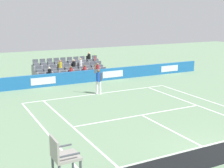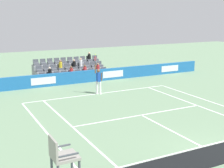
% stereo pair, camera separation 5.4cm
% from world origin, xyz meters
% --- Properties ---
extents(line_baseline, '(10.97, 0.10, 0.01)m').
position_xyz_m(line_baseline, '(0.00, -11.89, 0.00)').
color(line_baseline, white).
rests_on(line_baseline, ground).
extents(line_service, '(8.23, 0.10, 0.01)m').
position_xyz_m(line_service, '(0.00, -6.40, 0.00)').
color(line_service, white).
rests_on(line_service, ground).
extents(line_centre_service, '(0.10, 6.40, 0.01)m').
position_xyz_m(line_centre_service, '(0.00, -3.20, 0.00)').
color(line_centre_service, white).
rests_on(line_centre_service, ground).
extents(line_singles_sideline_left, '(0.10, 11.89, 0.01)m').
position_xyz_m(line_singles_sideline_left, '(4.12, -5.95, 0.00)').
color(line_singles_sideline_left, white).
rests_on(line_singles_sideline_left, ground).
extents(line_singles_sideline_right, '(0.10, 11.89, 0.01)m').
position_xyz_m(line_singles_sideline_right, '(-4.12, -5.95, 0.00)').
color(line_singles_sideline_right, white).
rests_on(line_singles_sideline_right, ground).
extents(line_doubles_sideline_left, '(0.10, 11.89, 0.01)m').
position_xyz_m(line_doubles_sideline_left, '(5.49, -5.95, 0.00)').
color(line_doubles_sideline_left, white).
rests_on(line_doubles_sideline_left, ground).
extents(line_doubles_sideline_right, '(0.10, 11.89, 0.01)m').
position_xyz_m(line_doubles_sideline_right, '(-5.49, -5.95, 0.00)').
color(line_doubles_sideline_right, white).
rests_on(line_doubles_sideline_right, ground).
extents(line_centre_mark, '(0.10, 0.20, 0.01)m').
position_xyz_m(line_centre_mark, '(0.00, -11.79, 0.00)').
color(line_centre_mark, white).
rests_on(line_centre_mark, ground).
extents(sponsor_barrier, '(24.33, 0.22, 1.00)m').
position_xyz_m(sponsor_barrier, '(0.00, -15.78, 0.50)').
color(sponsor_barrier, '#1E66AD').
rests_on(sponsor_barrier, ground).
extents(tennis_player, '(0.53, 0.37, 2.85)m').
position_xyz_m(tennis_player, '(0.11, -11.91, 0.99)').
color(tennis_player, white).
rests_on(tennis_player, ground).
extents(umpire_chair, '(0.70, 0.70, 2.34)m').
position_xyz_m(umpire_chair, '(6.76, 0.11, 1.52)').
color(umpire_chair, '#474C54').
rests_on(umpire_chair, ground).
extents(stadium_stand, '(6.20, 2.85, 2.12)m').
position_xyz_m(stadium_stand, '(-0.01, -18.09, 0.55)').
color(stadium_stand, gray).
rests_on(stadium_stand, ground).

